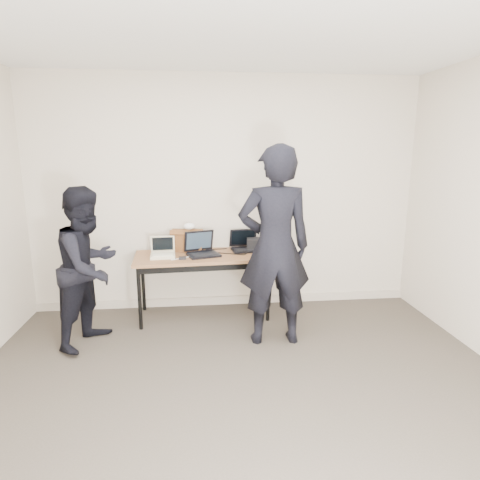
{
  "coord_description": "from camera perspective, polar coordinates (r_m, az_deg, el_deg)",
  "views": [
    {
      "loc": [
        -0.32,
        -2.42,
        1.86
      ],
      "look_at": [
        0.1,
        1.6,
        0.95
      ],
      "focal_mm": 30.0,
      "sensor_mm": 36.0,
      "label": 1
    }
  ],
  "objects": [
    {
      "name": "cables",
      "position": [
        4.51,
        -4.61,
        -1.98
      ],
      "size": [
        1.15,
        0.45,
        0.01
      ],
      "rotation": [
        0.0,
        0.0,
        0.06
      ],
      "color": "black",
      "rests_on": "desk"
    },
    {
      "name": "equipment_box",
      "position": [
        4.7,
        2.36,
        -0.57
      ],
      "size": [
        0.24,
        0.21,
        0.13
      ],
      "primitive_type": "cube",
      "rotation": [
        0.0,
        0.0,
        -0.1
      ],
      "color": "black",
      "rests_on": "desk"
    },
    {
      "name": "laptop_beige",
      "position": [
        4.47,
        -10.92,
        -1.78
      ],
      "size": [
        0.28,
        0.27,
        0.21
      ],
      "rotation": [
        0.0,
        0.0,
        0.06
      ],
      "color": "beige",
      "rests_on": "desk"
    },
    {
      "name": "power_brick",
      "position": [
        4.32,
        -8.19,
        -2.57
      ],
      "size": [
        0.08,
        0.05,
        0.03
      ],
      "primitive_type": "cube",
      "rotation": [
        0.0,
        0.0,
        0.06
      ],
      "color": "black",
      "rests_on": "desk"
    },
    {
      "name": "leather_satchel",
      "position": [
        4.68,
        -7.57,
        0.04
      ],
      "size": [
        0.38,
        0.23,
        0.25
      ],
      "rotation": [
        0.0,
        0.0,
        -0.15
      ],
      "color": "brown",
      "rests_on": "desk"
    },
    {
      "name": "person_observer",
      "position": [
        4.1,
        -20.69,
        -3.61
      ],
      "size": [
        0.84,
        0.92,
        1.54
      ],
      "primitive_type": "imported",
      "rotation": [
        0.0,
        0.0,
        1.15
      ],
      "color": "black",
      "rests_on": "ground"
    },
    {
      "name": "room",
      "position": [
        2.5,
        1.49,
        0.88
      ],
      "size": [
        4.6,
        4.6,
        2.8
      ],
      "color": "#413931",
      "rests_on": "ground"
    },
    {
      "name": "laptop_center",
      "position": [
        4.48,
        -5.46,
        -1.37
      ],
      "size": [
        0.42,
        0.41,
        0.26
      ],
      "rotation": [
        0.0,
        0.0,
        0.31
      ],
      "color": "black",
      "rests_on": "desk"
    },
    {
      "name": "baseboard",
      "position": [
        5.01,
        -1.9,
        -8.53
      ],
      "size": [
        4.5,
        0.03,
        0.1
      ],
      "primitive_type": "cube",
      "color": "#BBAE9B",
      "rests_on": "ground"
    },
    {
      "name": "laptop_right",
      "position": [
        4.67,
        0.7,
        -0.78
      ],
      "size": [
        0.35,
        0.34,
        0.23
      ],
      "rotation": [
        0.0,
        0.0,
        0.12
      ],
      "color": "black",
      "rests_on": "desk"
    },
    {
      "name": "person_typist",
      "position": [
        3.82,
        4.93,
        -1.0
      ],
      "size": [
        0.7,
        0.46,
        1.92
      ],
      "primitive_type": "imported",
      "rotation": [
        0.0,
        0.0,
        3.15
      ],
      "color": "black",
      "rests_on": "ground"
    },
    {
      "name": "tissue",
      "position": [
        4.65,
        -7.25,
        1.95
      ],
      "size": [
        0.13,
        0.1,
        0.08
      ],
      "primitive_type": "ellipsoid",
      "rotation": [
        0.0,
        0.0,
        0.02
      ],
      "color": "white",
      "rests_on": "leather_satchel"
    },
    {
      "name": "desk",
      "position": [
        4.5,
        -5.27,
        -2.85
      ],
      "size": [
        1.54,
        0.74,
        0.72
      ],
      "rotation": [
        0.0,
        0.0,
        0.06
      ],
      "color": "brown",
      "rests_on": "ground"
    }
  ]
}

